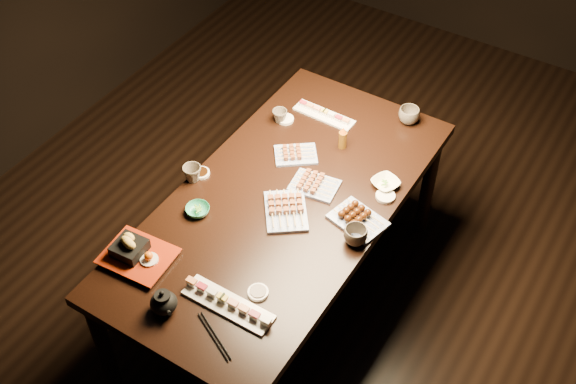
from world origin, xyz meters
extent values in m
plane|color=black|center=(0.00, 0.00, 0.00)|extent=(5.00, 5.00, 0.00)
cube|color=black|center=(-0.04, -0.29, 0.38)|extent=(1.26, 1.95, 0.75)
imported|color=#329B73|center=(-0.32, -0.54, 0.77)|extent=(0.14, 0.14, 0.03)
imported|color=#FAF2CC|center=(0.30, 0.05, 0.76)|extent=(0.16, 0.16, 0.03)
imported|color=brown|center=(-0.47, -0.39, 0.79)|extent=(0.10, 0.10, 0.08)
imported|color=brown|center=(0.34, -0.32, 0.79)|extent=(0.12, 0.12, 0.08)
imported|color=brown|center=(-0.35, 0.17, 0.78)|extent=(0.10, 0.10, 0.07)
imported|color=brown|center=(0.20, 0.51, 0.79)|extent=(0.13, 0.13, 0.08)
cylinder|color=brown|center=(0.01, 0.17, 0.81)|extent=(0.05, 0.05, 0.12)
cylinder|color=white|center=(-0.46, -0.34, 0.76)|extent=(0.10, 0.10, 0.01)
cylinder|color=white|center=(0.34, -0.02, 0.76)|extent=(0.11, 0.11, 0.02)
cylinder|color=white|center=(0.15, -0.76, 0.76)|extent=(0.12, 0.12, 0.01)
cylinder|color=white|center=(-0.33, 0.20, 0.76)|extent=(0.11, 0.11, 0.01)
camera|label=1|loc=(1.16, -2.15, 3.08)|focal=45.00mm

